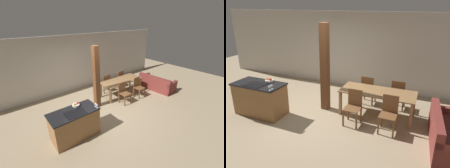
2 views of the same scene
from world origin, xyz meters
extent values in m
plane|color=#9E896B|center=(0.00, 0.00, 0.00)|extent=(16.00, 16.00, 0.00)
cube|color=beige|center=(0.00, 2.59, 1.35)|extent=(11.20, 0.08, 2.70)
cube|color=olive|center=(-1.44, -0.53, 0.43)|extent=(1.38, 0.69, 0.87)
cube|color=black|center=(-1.44, -0.53, 0.89)|extent=(1.42, 0.73, 0.04)
cube|color=black|center=(-1.44, -0.65, 0.91)|extent=(0.56, 0.40, 0.01)
cylinder|color=silver|center=(-1.25, -0.31, 0.94)|extent=(0.23, 0.23, 0.05)
sphere|color=red|center=(-1.20, -0.32, 0.99)|extent=(0.07, 0.07, 0.07)
sphere|color=gold|center=(-1.30, -0.32, 0.99)|extent=(0.07, 0.07, 0.07)
cylinder|color=silver|center=(-0.81, -0.81, 0.92)|extent=(0.06, 0.06, 0.00)
cylinder|color=silver|center=(-0.81, -0.81, 0.96)|extent=(0.01, 0.01, 0.08)
cone|color=silver|center=(-0.81, -0.81, 1.03)|extent=(0.07, 0.07, 0.06)
cylinder|color=silver|center=(-0.81, -0.73, 0.92)|extent=(0.06, 0.06, 0.00)
cylinder|color=silver|center=(-0.81, -0.73, 0.96)|extent=(0.01, 0.01, 0.08)
cone|color=silver|center=(-0.81, -0.73, 1.03)|extent=(0.07, 0.07, 0.06)
cube|color=olive|center=(1.56, 0.67, 0.71)|extent=(2.01, 0.84, 0.03)
cube|color=olive|center=(0.62, 0.32, 0.35)|extent=(0.07, 0.07, 0.69)
cube|color=olive|center=(2.50, 0.32, 0.35)|extent=(0.07, 0.07, 0.69)
cube|color=olive|center=(0.62, 1.03, 0.35)|extent=(0.07, 0.07, 0.69)
cube|color=olive|center=(2.50, 1.03, 0.35)|extent=(0.07, 0.07, 0.69)
cube|color=brown|center=(1.11, -0.05, 0.45)|extent=(0.40, 0.40, 0.02)
cube|color=brown|center=(1.11, 0.14, 0.68)|extent=(0.38, 0.02, 0.44)
cube|color=brown|center=(0.93, -0.23, 0.22)|extent=(0.04, 0.04, 0.44)
cube|color=brown|center=(1.29, -0.23, 0.22)|extent=(0.04, 0.04, 0.44)
cube|color=brown|center=(0.93, 0.13, 0.22)|extent=(0.04, 0.04, 0.44)
cube|color=brown|center=(1.29, 0.13, 0.22)|extent=(0.04, 0.04, 0.44)
cube|color=brown|center=(2.01, -0.05, 0.45)|extent=(0.40, 0.40, 0.02)
cube|color=brown|center=(2.01, 0.14, 0.68)|extent=(0.38, 0.02, 0.44)
cube|color=brown|center=(1.84, -0.23, 0.22)|extent=(0.04, 0.04, 0.44)
cube|color=brown|center=(2.19, -0.23, 0.22)|extent=(0.04, 0.04, 0.44)
cube|color=brown|center=(1.84, 0.13, 0.22)|extent=(0.04, 0.04, 0.44)
cube|color=brown|center=(2.19, 0.13, 0.22)|extent=(0.04, 0.04, 0.44)
cube|color=brown|center=(1.11, 1.39, 0.45)|extent=(0.40, 0.40, 0.02)
cube|color=brown|center=(1.11, 1.20, 0.68)|extent=(0.38, 0.02, 0.44)
cube|color=brown|center=(1.29, 1.57, 0.22)|extent=(0.04, 0.04, 0.44)
cube|color=brown|center=(0.93, 1.57, 0.22)|extent=(0.04, 0.04, 0.44)
cube|color=brown|center=(1.29, 1.21, 0.22)|extent=(0.04, 0.04, 0.44)
cube|color=brown|center=(0.93, 1.21, 0.22)|extent=(0.04, 0.04, 0.44)
cube|color=brown|center=(2.01, 1.39, 0.45)|extent=(0.40, 0.40, 0.02)
cube|color=brown|center=(2.01, 1.20, 0.68)|extent=(0.38, 0.02, 0.44)
cube|color=brown|center=(2.19, 1.57, 0.22)|extent=(0.04, 0.04, 0.44)
cube|color=brown|center=(1.84, 1.57, 0.22)|extent=(0.04, 0.04, 0.44)
cube|color=brown|center=(2.19, 1.21, 0.22)|extent=(0.04, 0.04, 0.44)
cube|color=brown|center=(1.84, 1.21, 0.22)|extent=(0.04, 0.04, 0.44)
cube|color=maroon|center=(3.40, -0.05, 0.22)|extent=(0.99, 1.78, 0.43)
cube|color=maroon|center=(3.06, -0.08, 0.60)|extent=(0.31, 1.72, 0.32)
cube|color=maroon|center=(3.47, -0.84, 0.29)|extent=(0.85, 0.21, 0.57)
cube|color=maroon|center=(3.33, 0.73, 0.29)|extent=(0.85, 0.21, 0.57)
cube|color=brown|center=(0.06, 0.50, 1.24)|extent=(0.21, 0.21, 2.48)
camera|label=1|loc=(-2.88, -4.04, 3.38)|focal=24.00mm
camera|label=2|loc=(2.79, -4.72, 2.96)|focal=35.00mm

